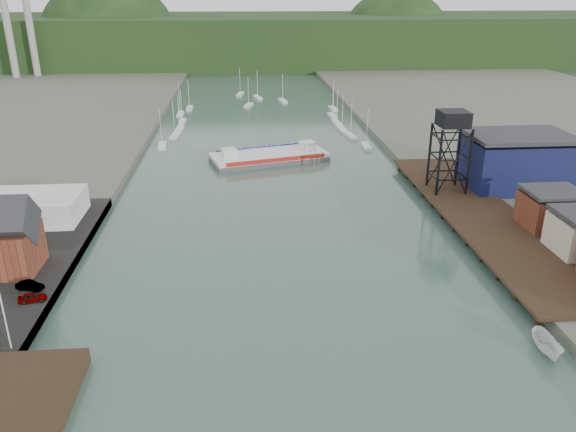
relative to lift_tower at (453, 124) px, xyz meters
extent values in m
plane|color=#2E473E|center=(-35.00, -58.00, -15.65)|extent=(600.00, 600.00, 0.00)
cube|color=black|center=(-64.00, -58.00, -14.75)|extent=(10.00, 18.00, 1.80)
cube|color=black|center=(2.00, -13.00, -13.75)|extent=(14.00, 70.00, 0.50)
cylinder|color=black|center=(-4.00, -13.00, -14.85)|extent=(0.60, 0.60, 2.20)
cylinder|color=black|center=(8.00, -13.00, -14.85)|extent=(0.60, 0.60, 2.20)
cube|color=silver|center=(-79.00, -8.00, -11.80)|extent=(18.00, 12.00, 4.50)
cylinder|color=silver|center=(-68.00, -48.00, -8.05)|extent=(0.16, 0.16, 12.00)
cylinder|color=black|center=(-3.00, -3.00, -7.00)|extent=(0.50, 0.50, 13.00)
cylinder|color=black|center=(3.00, -3.00, -7.00)|extent=(0.50, 0.50, 13.00)
cylinder|color=black|center=(-3.00, 3.00, -7.00)|extent=(0.50, 0.50, 13.00)
cylinder|color=black|center=(3.00, 3.00, -7.00)|extent=(0.50, 0.50, 13.00)
cube|color=black|center=(0.00, 0.00, 1.00)|extent=(5.50, 5.50, 3.00)
cube|color=#0B0D33|center=(15.00, 2.00, -9.05)|extent=(20.00, 14.00, 10.00)
cube|color=#2D2D33|center=(15.00, 2.00, -3.15)|extent=(20.50, 14.50, 0.80)
cube|color=#562A18|center=(11.00, -20.00, -11.05)|extent=(9.00, 8.00, 6.00)
cube|color=silver|center=(-62.54, 45.89, -15.30)|extent=(2.67, 7.65, 0.90)
cube|color=silver|center=(-60.28, 57.30, -15.30)|extent=(2.81, 7.67, 0.90)
cube|color=silver|center=(-59.71, 66.17, -15.30)|extent=(2.35, 7.59, 0.90)
cube|color=silver|center=(-59.81, 76.09, -15.30)|extent=(2.01, 7.50, 0.90)
cube|color=silver|center=(-61.64, 88.33, -15.30)|extent=(2.00, 7.50, 0.90)
cube|color=silver|center=(-59.32, 98.17, -15.30)|extent=(2.16, 7.54, 0.90)
cube|color=silver|center=(-7.44, 41.03, -15.30)|extent=(2.53, 7.62, 0.90)
cube|color=silver|center=(-9.54, 52.51, -15.30)|extent=(2.76, 7.67, 0.90)
cube|color=silver|center=(-10.54, 61.29, -15.30)|extent=(2.22, 7.56, 0.90)
cube|color=silver|center=(-10.73, 70.28, -15.30)|extent=(2.18, 7.54, 0.90)
cube|color=silver|center=(-10.33, 81.38, -15.30)|extent=(2.46, 7.61, 0.90)
cube|color=silver|center=(-8.22, 92.99, -15.30)|extent=(2.48, 7.61, 0.90)
cube|color=silver|center=(-38.16, 102.00, -15.30)|extent=(3.78, 7.76, 0.90)
cube|color=silver|center=(-24.96, 110.00, -15.30)|extent=(3.31, 7.74, 0.90)
cube|color=silver|center=(-34.34, 118.00, -15.30)|extent=(3.76, 7.76, 0.90)
cube|color=silver|center=(-41.11, 126.00, -15.30)|extent=(3.40, 7.74, 0.90)
cylinder|color=#969692|center=(-145.00, 172.00, 14.35)|extent=(3.20, 3.20, 60.00)
cylinder|color=#969692|center=(-137.00, 177.00, 14.35)|extent=(3.20, 3.20, 60.00)
cube|color=black|center=(-35.00, 242.00, -3.65)|extent=(500.00, 120.00, 28.00)
sphere|color=black|center=(-115.00, 242.00, -7.65)|extent=(80.00, 80.00, 80.00)
sphere|color=black|center=(55.00, 252.00, -9.65)|extent=(70.00, 70.00, 70.00)
cube|color=#4C4C4F|center=(-34.26, 30.55, -15.08)|extent=(30.30, 18.50, 1.13)
cube|color=silver|center=(-34.26, 30.55, -14.06)|extent=(30.30, 18.50, 0.91)
cube|color=#B31F14|center=(-32.72, 25.05, -13.84)|extent=(24.03, 6.85, 1.02)
cube|color=#171593|center=(-35.79, 36.06, -13.84)|extent=(24.03, 6.85, 1.02)
cube|color=silver|center=(-44.07, 27.81, -12.70)|extent=(4.18, 4.18, 2.26)
cube|color=silver|center=(-24.44, 33.29, -12.70)|extent=(4.18, 4.18, 2.26)
imported|color=silver|center=(-5.99, -52.05, -14.50)|extent=(2.59, 6.07, 2.30)
imported|color=#999999|center=(-69.00, -37.51, -13.44)|extent=(3.78, 2.10, 1.22)
imported|color=#999999|center=(-70.40, -34.27, -13.43)|extent=(3.96, 2.27, 1.23)
camera|label=1|loc=(-40.77, -104.44, 24.16)|focal=35.00mm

